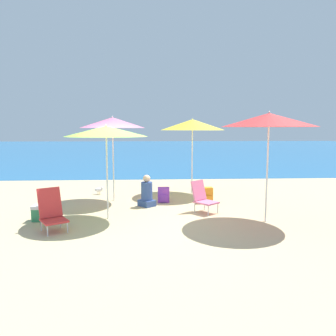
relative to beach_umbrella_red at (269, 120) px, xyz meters
The scene contains 13 objects.
ground_plane 3.57m from the beach_umbrella_red, behind, with size 60.00×60.00×0.00m, color #C6B284.
sea_water 26.22m from the beach_umbrella_red, 96.20° to the left, with size 60.00×40.00×0.01m.
beach_umbrella_red is the anchor object (origin of this frame).
beach_umbrella_yellow 3.35m from the beach_umbrella_red, 111.00° to the left, with size 1.93×1.93×2.31m.
beach_umbrella_lime 3.45m from the beach_umbrella_red, behind, with size 1.78×1.78×2.09m.
beach_umbrella_pink 4.16m from the beach_umbrella_red, 147.11° to the left, with size 1.76×1.76×2.33m.
beach_chair_red 4.77m from the beach_umbrella_red, behind, with size 0.69×0.74×0.82m.
beach_chair_pink 2.34m from the beach_umbrella_red, 144.92° to the left, with size 0.68×0.70×0.75m.
person_seated_near 3.51m from the beach_umbrella_red, 149.10° to the left, with size 0.49×0.50×0.82m.
backpack_orange 2.87m from the beach_umbrella_red, 117.31° to the left, with size 0.32×0.26×0.42m.
backpack_purple 3.49m from the beach_umbrella_red, 137.27° to the left, with size 0.31×0.20×0.41m.
cooler_box 5.20m from the beach_umbrella_red, behind, with size 0.47×0.29×0.34m.
seagull 5.52m from the beach_umbrella_red, 141.95° to the left, with size 0.27×0.11×0.23m.
Camera 1 is at (0.35, -7.09, 1.98)m, focal length 35.00 mm.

